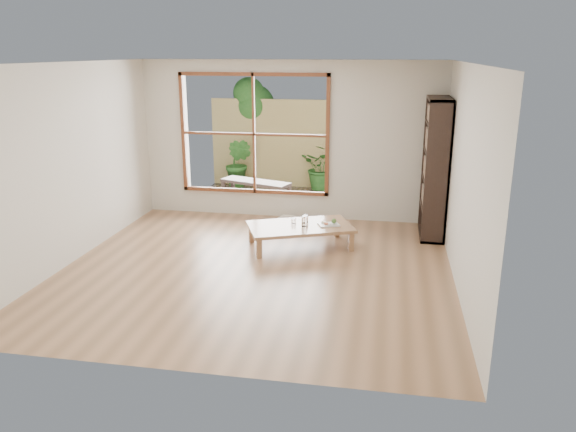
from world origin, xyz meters
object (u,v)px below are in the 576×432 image
low_table (300,228)px  food_tray (330,224)px  bookshelf (435,168)px  garden_bench (256,184)px

low_table → food_tray: 0.43m
low_table → food_tray: size_ratio=4.85×
bookshelf → garden_bench: 3.39m
low_table → garden_bench: 2.46m
low_table → garden_bench: size_ratio=1.22×
bookshelf → garden_bench: bearing=157.5°
low_table → food_tray: bearing=-10.6°
bookshelf → food_tray: (-1.48, -0.80, -0.70)m
bookshelf → food_tray: bearing=-151.6°
low_table → bookshelf: 2.23m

